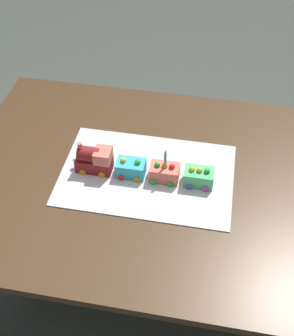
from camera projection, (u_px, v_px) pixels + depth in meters
The scene contains 8 objects.
ground_plane at pixel (153, 287), 2.09m from camera, with size 8.00×8.00×0.00m, color #474C44.
dining_table at pixel (155, 198), 1.64m from camera, with size 1.40×1.00×0.74m.
cake_board at pixel (147, 174), 1.57m from camera, with size 0.60×0.40×0.00m, color silver.
cake_locomotive at pixel (94, 159), 1.56m from camera, with size 0.14×0.08×0.12m.
cake_car_hopper_turquoise at pixel (131, 168), 1.55m from camera, with size 0.10×0.08×0.07m.
cake_car_tanker_coral at pixel (165, 172), 1.54m from camera, with size 0.10×0.08×0.07m.
cake_car_gondola_mint_green at pixel (199, 176), 1.52m from camera, with size 0.10×0.08×0.07m.
birthday_candle at pixel (165, 157), 1.49m from camera, with size 0.01×0.01×0.06m.
Camera 1 is at (0.17, -1.06, 1.88)m, focal length 48.03 mm.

